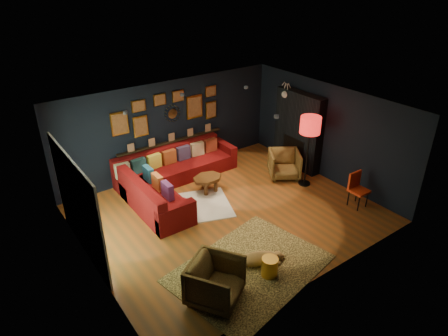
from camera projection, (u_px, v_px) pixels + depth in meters
floor at (229, 213)px, 9.53m from camera, size 6.50×6.50×0.00m
room_walls at (229, 153)px, 8.79m from camera, size 6.50×6.50×6.50m
sectional at (169, 179)px, 10.37m from camera, size 3.41×2.69×0.86m
ledge at (172, 141)px, 11.04m from camera, size 3.20×0.12×0.04m
gallery_wall at (169, 111)px, 10.65m from camera, size 3.15×0.04×1.02m
sunburst_mirror at (172, 113)px, 10.76m from camera, size 0.47×0.16×0.47m
fireplace at (298, 133)px, 11.31m from camera, size 0.31×1.60×2.20m
deer_head at (290, 93)px, 11.21m from camera, size 0.50×0.28×0.45m
sliding_door at (78, 206)px, 7.79m from camera, size 0.06×2.80×2.20m
ceiling_spots at (208, 102)px, 8.92m from camera, size 3.30×2.50×0.06m
shag_rug at (190, 207)px, 9.74m from camera, size 2.30×1.98×0.03m
leopard_rug at (250, 268)px, 7.82m from camera, size 3.31×2.64×0.02m
coffee_table at (208, 180)px, 10.28m from camera, size 0.82×0.63×0.40m
pouf at (180, 208)px, 9.40m from camera, size 0.48×0.48×0.32m
armchair_left at (215, 280)px, 6.92m from camera, size 1.16×1.15×0.89m
armchair_right at (284, 163)px, 10.98m from camera, size 1.08×1.07×0.83m
gold_stool at (270, 267)px, 7.57m from camera, size 0.32×0.32×0.40m
orange_chair at (357, 187)px, 9.64m from camera, size 0.42×0.42×0.87m
floor_lamp at (310, 128)px, 10.03m from camera, size 0.53×0.53×1.92m
dog at (259, 257)px, 7.84m from camera, size 1.23×0.95×0.35m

